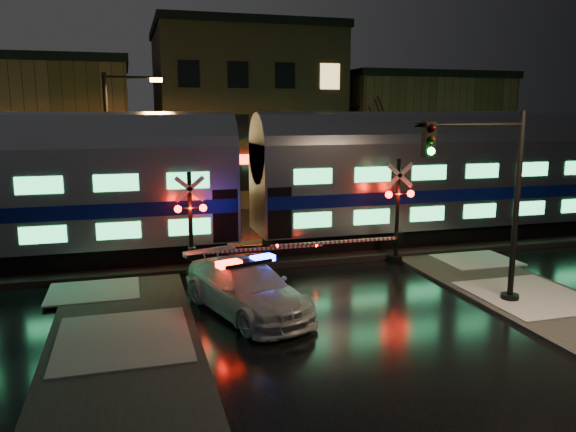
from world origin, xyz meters
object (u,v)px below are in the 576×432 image
Objects in this scene: police_car at (246,288)px; streetlight at (114,148)px; crossing_signal_right at (390,222)px; crossing_signal_left at (201,236)px; traffic_light at (491,205)px.

police_car is 11.92m from streetlight.
crossing_signal_right reaches higher than crossing_signal_left.
police_car is 0.95× the size of traffic_light.
streetlight is at bearing 147.85° from crossing_signal_right.
police_car is 1.03× the size of crossing_signal_left.
streetlight is (-3.03, 6.70, 2.88)m from crossing_signal_left.
streetlight is at bearing 114.34° from crossing_signal_left.
traffic_light is at bearing -46.87° from streetlight.
police_car is 4.11m from crossing_signal_left.
crossing_signal_right is 1.07× the size of crossing_signal_left.
crossing_signal_right is 0.77× the size of streetlight.
crossing_signal_right is at bearing -32.15° from streetlight.
crossing_signal_left is (-7.62, -0.01, -0.12)m from crossing_signal_right.
crossing_signal_left is at bearing 136.27° from traffic_light.
police_car is 7.86m from crossing_signal_right.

